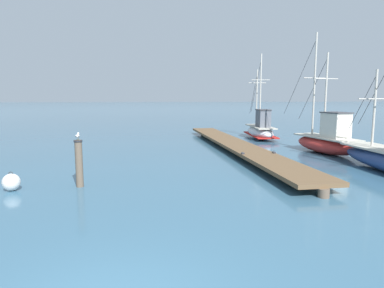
{
  "coord_description": "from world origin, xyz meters",
  "views": [
    {
      "loc": [
        0.69,
        -4.67,
        3.24
      ],
      "look_at": [
        2.32,
        8.44,
        1.4
      ],
      "focal_mm": 32.09,
      "sensor_mm": 36.0,
      "label": 1
    }
  ],
  "objects_px": {
    "fishing_boat_0": "(261,129)",
    "mooring_piling": "(79,163)",
    "fishing_boat_1": "(328,140)",
    "mooring_buoy": "(11,182)",
    "perched_seagull": "(78,136)"
  },
  "relations": [
    {
      "from": "mooring_buoy",
      "to": "perched_seagull",
      "type": "bearing_deg",
      "value": 6.24
    },
    {
      "from": "mooring_piling",
      "to": "perched_seagull",
      "type": "relative_size",
      "value": 4.48
    },
    {
      "from": "fishing_boat_1",
      "to": "mooring_piling",
      "type": "height_order",
      "value": "fishing_boat_1"
    },
    {
      "from": "mooring_buoy",
      "to": "fishing_boat_1",
      "type": "bearing_deg",
      "value": 22.07
    },
    {
      "from": "fishing_boat_1",
      "to": "mooring_buoy",
      "type": "relative_size",
      "value": 10.33
    },
    {
      "from": "fishing_boat_0",
      "to": "mooring_piling",
      "type": "bearing_deg",
      "value": -130.16
    },
    {
      "from": "fishing_boat_1",
      "to": "mooring_piling",
      "type": "distance_m",
      "value": 13.83
    },
    {
      "from": "fishing_boat_0",
      "to": "perched_seagull",
      "type": "height_order",
      "value": "fishing_boat_0"
    },
    {
      "from": "fishing_boat_1",
      "to": "perched_seagull",
      "type": "height_order",
      "value": "fishing_boat_1"
    },
    {
      "from": "fishing_boat_1",
      "to": "perched_seagull",
      "type": "xyz_separation_m",
      "value": [
        -12.58,
        -5.76,
        1.07
      ]
    },
    {
      "from": "mooring_buoy",
      "to": "fishing_boat_0",
      "type": "bearing_deg",
      "value": 45.12
    },
    {
      "from": "fishing_boat_0",
      "to": "mooring_buoy",
      "type": "relative_size",
      "value": 9.62
    },
    {
      "from": "mooring_piling",
      "to": "mooring_buoy",
      "type": "height_order",
      "value": "mooring_piling"
    },
    {
      "from": "fishing_boat_0",
      "to": "mooring_piling",
      "type": "xyz_separation_m",
      "value": [
        -11.09,
        -13.14,
        0.19
      ]
    },
    {
      "from": "perched_seagull",
      "to": "mooring_piling",
      "type": "bearing_deg",
      "value": 92.64
    }
  ]
}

